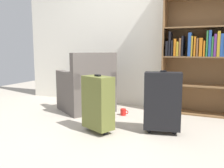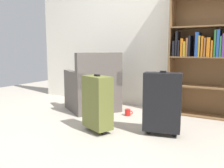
{
  "view_description": "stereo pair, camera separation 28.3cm",
  "coord_description": "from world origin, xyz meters",
  "px_view_note": "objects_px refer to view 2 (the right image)",
  "views": [
    {
      "loc": [
        1.21,
        -2.29,
        0.95
      ],
      "look_at": [
        0.08,
        0.28,
        0.55
      ],
      "focal_mm": 39.23,
      "sensor_mm": 36.0,
      "label": 1
    },
    {
      "loc": [
        1.46,
        -2.16,
        0.95
      ],
      "look_at": [
        0.08,
        0.28,
        0.55
      ],
      "focal_mm": 39.23,
      "sensor_mm": 36.0,
      "label": 2
    }
  ],
  "objects_px": {
    "mug": "(128,112)",
    "suitcase_black": "(162,102)",
    "bookshelf": "(214,43)",
    "armchair": "(93,90)",
    "suitcase_olive": "(97,102)"
  },
  "relations": [
    {
      "from": "suitcase_olive",
      "to": "suitcase_black",
      "type": "height_order",
      "value": "suitcase_black"
    },
    {
      "from": "bookshelf",
      "to": "suitcase_olive",
      "type": "xyz_separation_m",
      "value": [
        -1.03,
        -1.35,
        -0.68
      ]
    },
    {
      "from": "armchair",
      "to": "suitcase_black",
      "type": "bearing_deg",
      "value": -23.51
    },
    {
      "from": "mug",
      "to": "suitcase_black",
      "type": "distance_m",
      "value": 0.92
    },
    {
      "from": "armchair",
      "to": "mug",
      "type": "distance_m",
      "value": 0.67
    },
    {
      "from": "armchair",
      "to": "bookshelf",
      "type": "bearing_deg",
      "value": 17.74
    },
    {
      "from": "mug",
      "to": "suitcase_olive",
      "type": "distance_m",
      "value": 0.85
    },
    {
      "from": "mug",
      "to": "suitcase_black",
      "type": "relative_size",
      "value": 0.17
    },
    {
      "from": "mug",
      "to": "suitcase_black",
      "type": "bearing_deg",
      "value": -38.3
    },
    {
      "from": "mug",
      "to": "bookshelf",
      "type": "bearing_deg",
      "value": 28.41
    },
    {
      "from": "bookshelf",
      "to": "armchair",
      "type": "bearing_deg",
      "value": -162.26
    },
    {
      "from": "bookshelf",
      "to": "suitcase_black",
      "type": "bearing_deg",
      "value": -108.03
    },
    {
      "from": "suitcase_black",
      "to": "suitcase_olive",
      "type": "bearing_deg",
      "value": -159.07
    },
    {
      "from": "armchair",
      "to": "suitcase_black",
      "type": "height_order",
      "value": "armchair"
    },
    {
      "from": "bookshelf",
      "to": "mug",
      "type": "relative_size",
      "value": 17.26
    }
  ]
}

